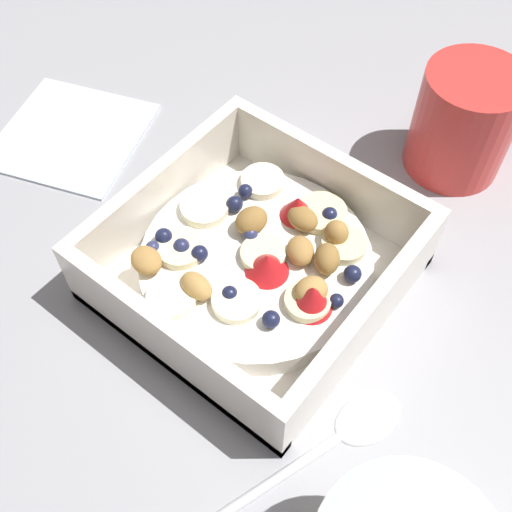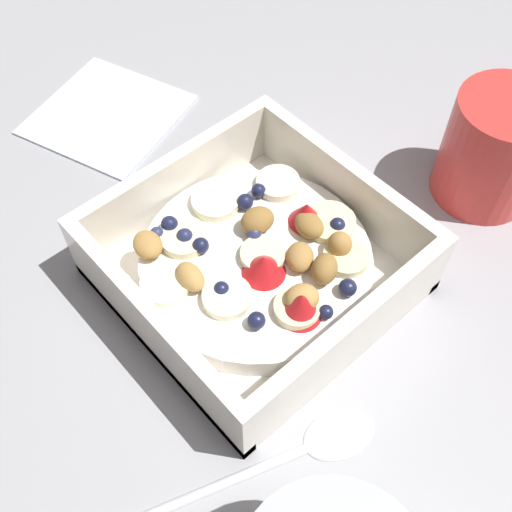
{
  "view_description": "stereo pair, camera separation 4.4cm",
  "coord_description": "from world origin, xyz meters",
  "px_view_note": "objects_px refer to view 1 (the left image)",
  "views": [
    {
      "loc": [
        -0.17,
        0.21,
        0.39
      ],
      "look_at": [
        -0.01,
        0.01,
        0.03
      ],
      "focal_mm": 43.76,
      "sensor_mm": 36.0,
      "label": 1
    },
    {
      "loc": [
        -0.2,
        0.18,
        0.39
      ],
      "look_at": [
        -0.01,
        0.01,
        0.03
      ],
      "focal_mm": 43.76,
      "sensor_mm": 36.0,
      "label": 2
    }
  ],
  "objects_px": {
    "folded_napkin": "(71,134)",
    "coffee_mug": "(466,122)",
    "fruit_bowl": "(258,263)",
    "spoon": "(335,438)"
  },
  "relations": [
    {
      "from": "folded_napkin",
      "to": "coffee_mug",
      "type": "bearing_deg",
      "value": -147.07
    },
    {
      "from": "fruit_bowl",
      "to": "spoon",
      "type": "height_order",
      "value": "fruit_bowl"
    },
    {
      "from": "spoon",
      "to": "folded_napkin",
      "type": "relative_size",
      "value": 1.42
    },
    {
      "from": "coffee_mug",
      "to": "folded_napkin",
      "type": "distance_m",
      "value": 0.34
    },
    {
      "from": "coffee_mug",
      "to": "spoon",
      "type": "bearing_deg",
      "value": 102.35
    },
    {
      "from": "fruit_bowl",
      "to": "folded_napkin",
      "type": "xyz_separation_m",
      "value": [
        0.22,
        -0.02,
        -0.02
      ]
    },
    {
      "from": "spoon",
      "to": "coffee_mug",
      "type": "bearing_deg",
      "value": -77.65
    },
    {
      "from": "spoon",
      "to": "folded_napkin",
      "type": "xyz_separation_m",
      "value": [
        0.34,
        -0.08,
        -0.0
      ]
    },
    {
      "from": "spoon",
      "to": "coffee_mug",
      "type": "height_order",
      "value": "coffee_mug"
    },
    {
      "from": "spoon",
      "to": "folded_napkin",
      "type": "bearing_deg",
      "value": -13.79
    }
  ]
}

